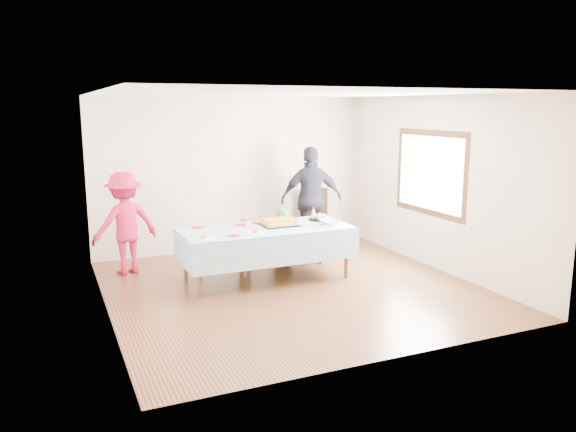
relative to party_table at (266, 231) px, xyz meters
name	(u,v)px	position (x,y,z in m)	size (l,w,h in m)	color
ground	(292,288)	(0.17, -0.54, -0.72)	(5.00, 5.00, 0.00)	#412212
room_walls	(295,163)	(0.23, -0.53, 1.05)	(5.04, 5.04, 2.72)	beige
party_table	(266,231)	(0.00, 0.00, 0.00)	(2.50, 1.10, 0.78)	#54351D
birthday_cake	(280,222)	(0.25, 0.08, 0.10)	(0.54, 0.42, 0.10)	black
rolls_tray	(319,218)	(0.96, 0.19, 0.10)	(0.33, 0.33, 0.10)	black
punch_bowl	(330,222)	(0.97, -0.17, 0.09)	(0.29, 0.29, 0.07)	silver
party_hat	(313,212)	(0.97, 0.40, 0.14)	(0.10, 0.10, 0.18)	white
fork_pile	(304,224)	(0.55, -0.15, 0.09)	(0.24, 0.18, 0.07)	white
plate_red_far_a	(198,227)	(-0.92, 0.41, 0.06)	(0.19, 0.19, 0.01)	#B9100D
plate_red_far_b	(240,225)	(-0.28, 0.34, 0.06)	(0.19, 0.19, 0.01)	#B9100D
plate_red_far_c	(259,223)	(0.01, 0.35, 0.06)	(0.19, 0.19, 0.01)	#B9100D
plate_red_far_d	(293,219)	(0.64, 0.44, 0.06)	(0.17, 0.17, 0.01)	#B9100D
plate_red_near	(234,236)	(-0.61, -0.32, 0.06)	(0.19, 0.19, 0.01)	#B9100D
plate_white_left	(203,239)	(-1.04, -0.34, 0.06)	(0.22, 0.22, 0.01)	white
plate_white_mid	(255,233)	(-0.29, -0.31, 0.06)	(0.25, 0.25, 0.01)	white
plate_white_right	(330,227)	(0.85, -0.38, 0.06)	(0.20, 0.20, 0.01)	white
dining_chair	(315,214)	(1.58, 1.56, -0.14)	(0.60, 0.60, 1.06)	black
toddler_left	(243,243)	(-0.12, 0.71, -0.32)	(0.29, 0.19, 0.80)	#B9174A
toddler_mid	(283,238)	(0.49, 0.52, -0.25)	(0.46, 0.30, 0.94)	#26732E
toddler_right	(241,245)	(-0.17, 0.66, -0.35)	(0.37, 0.29, 0.76)	#D2B662
adult_left	(125,223)	(-1.86, 1.15, 0.06)	(1.01, 0.58, 1.57)	#BB173E
adult_right	(311,199)	(1.36, 1.27, 0.20)	(1.09, 0.45, 1.85)	#272534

